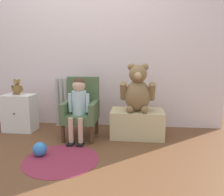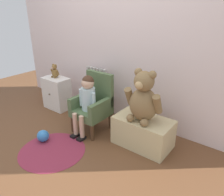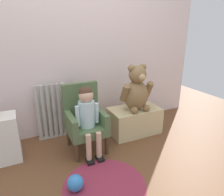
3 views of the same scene
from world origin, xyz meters
name	(u,v)px [view 1 (image 1 of 3)]	position (x,y,z in m)	size (l,w,h in m)	color
ground_plane	(63,157)	(0.00, 0.00, 0.00)	(6.00, 6.00, 0.00)	brown
back_wall	(86,41)	(0.00, 1.11, 1.20)	(3.80, 0.05, 2.40)	silver
radiator	(68,103)	(-0.25, 0.98, 0.34)	(0.37, 0.05, 0.69)	#B3B1AA
small_dresser	(20,113)	(-0.83, 0.71, 0.25)	(0.40, 0.28, 0.49)	white
child_armchair	(81,109)	(0.04, 0.60, 0.35)	(0.40, 0.41, 0.74)	#4F6640
child_figure	(79,100)	(0.04, 0.48, 0.49)	(0.25, 0.35, 0.74)	silver
low_bench	(137,123)	(0.73, 0.66, 0.17)	(0.64, 0.37, 0.34)	#CAB885
large_teddy_bear	(138,90)	(0.73, 0.63, 0.59)	(0.42, 0.29, 0.57)	olive
small_teddy_bear	(17,88)	(-0.85, 0.73, 0.58)	(0.15, 0.11, 0.21)	brown
floor_rug	(61,159)	(0.00, -0.06, 0.00)	(0.73, 0.73, 0.01)	maroon
toy_ball	(40,149)	(-0.24, 0.00, 0.07)	(0.14, 0.14, 0.14)	#337CC8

